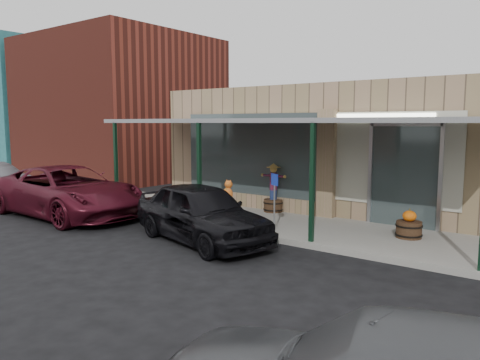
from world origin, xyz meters
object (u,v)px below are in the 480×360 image
Objects in this scene: handicap_sign at (274,194)px; car_maroon at (68,191)px; barrel_scarecrow at (273,195)px; parked_sedan at (201,212)px; barrel_pumpkin at (409,227)px.

car_maroon is (-6.70, -1.84, -0.31)m from handicap_sign.
barrel_scarecrow is at bearing -51.51° from car_maroon.
parked_sedan is (0.34, -3.82, 0.07)m from barrel_scarecrow.
car_maroon is (-9.85, -3.13, 0.40)m from barrel_pumpkin.
handicap_sign reaches higher than barrel_pumpkin.
barrel_pumpkin is at bearing 47.10° from handicap_sign.
barrel_scarecrow is 0.27× the size of car_maroon.
handicap_sign is (-3.15, -1.28, 0.71)m from barrel_pumpkin.
barrel_scarecrow is 1.90× the size of barrel_pumpkin.
handicap_sign is (1.42, -2.13, 0.44)m from barrel_scarecrow.
barrel_scarecrow is 6.60m from car_maroon.
barrel_scarecrow reaches higher than handicap_sign.
parked_sedan is (-1.09, -1.69, -0.37)m from handicap_sign.
barrel_pumpkin is 0.14× the size of car_maroon.
barrel_scarecrow reaches higher than car_maroon.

